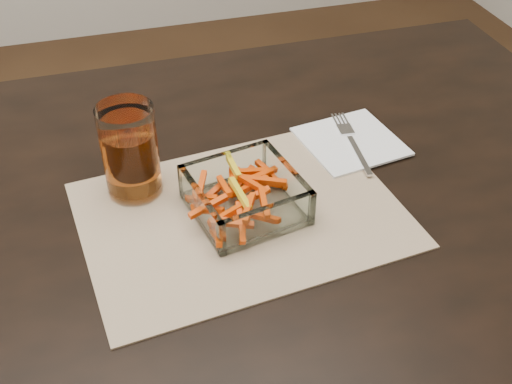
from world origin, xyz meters
TOP-DOWN VIEW (x-y plane):
  - dining_table at (0.00, 0.00)m, footprint 1.60×0.90m
  - placemat at (0.13, -0.05)m, footprint 0.48×0.37m
  - glass_bowl at (0.14, -0.05)m, footprint 0.17×0.17m
  - tumbler at (-0.01, 0.04)m, footprint 0.08×0.08m
  - napkin at (0.35, 0.07)m, footprint 0.17×0.17m
  - fork at (0.35, 0.07)m, footprint 0.03×0.18m

SIDE VIEW (x-z plane):
  - dining_table at x=0.00m, z-range 0.29..1.04m
  - placemat at x=0.13m, z-range 0.75..0.75m
  - napkin at x=0.35m, z-range 0.75..0.76m
  - fork at x=0.35m, z-range 0.76..0.76m
  - glass_bowl at x=0.14m, z-range 0.75..0.81m
  - tumbler at x=-0.01m, z-range 0.75..0.89m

